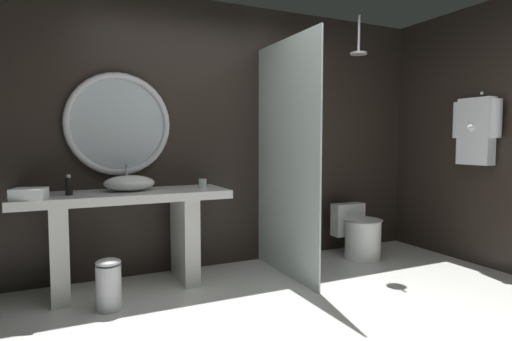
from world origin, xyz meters
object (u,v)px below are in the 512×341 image
at_px(tumbler_cup, 203,184).
at_px(rain_shower_head, 359,48).
at_px(toilet, 359,234).
at_px(soap_dispenser, 69,186).
at_px(round_wall_mirror, 119,124).
at_px(vessel_sink, 129,183).
at_px(hanging_bathrobe, 476,128).
at_px(folded_hand_towel, 29,194).
at_px(waste_bin, 109,284).

distance_m(tumbler_cup, rain_shower_head, 2.07).
height_order(rain_shower_head, toilet, rain_shower_head).
bearing_deg(soap_dispenser, round_wall_mirror, 37.02).
xyz_separation_m(vessel_sink, hanging_bathrobe, (3.17, -0.85, 0.48)).
height_order(soap_dispenser, round_wall_mirror, round_wall_mirror).
xyz_separation_m(rain_shower_head, folded_hand_towel, (-2.96, 0.00, -1.31)).
bearing_deg(rain_shower_head, round_wall_mirror, 168.14).
bearing_deg(rain_shower_head, waste_bin, -174.83).
height_order(vessel_sink, folded_hand_towel, vessel_sink).
bearing_deg(waste_bin, soap_dispenser, 122.53).
xyz_separation_m(vessel_sink, waste_bin, (-0.23, -0.46, -0.70)).
bearing_deg(folded_hand_towel, toilet, 1.74).
height_order(round_wall_mirror, hanging_bathrobe, round_wall_mirror).
bearing_deg(vessel_sink, soap_dispenser, -169.95).
distance_m(rain_shower_head, waste_bin, 3.16).
xyz_separation_m(rain_shower_head, toilet, (0.13, 0.09, -1.92)).
relative_size(hanging_bathrobe, toilet, 1.29).
bearing_deg(waste_bin, tumbler_cup, 23.24).
bearing_deg(waste_bin, folded_hand_towel, 156.29).
bearing_deg(toilet, folded_hand_towel, -178.26).
height_order(vessel_sink, waste_bin, vessel_sink).
bearing_deg(round_wall_mirror, soap_dispenser, -142.98).
distance_m(rain_shower_head, toilet, 1.92).
bearing_deg(tumbler_cup, toilet, -1.64).
distance_m(toilet, waste_bin, 2.59).
bearing_deg(hanging_bathrobe, soap_dispenser, 168.10).
xyz_separation_m(soap_dispenser, waste_bin, (0.24, -0.37, -0.70)).
height_order(soap_dispenser, rain_shower_head, rain_shower_head).
relative_size(vessel_sink, hanging_bathrobe, 0.58).
bearing_deg(vessel_sink, toilet, -3.47).
bearing_deg(tumbler_cup, vessel_sink, 171.48).
relative_size(waste_bin, folded_hand_towel, 1.75).
bearing_deg(waste_bin, vessel_sink, 62.96).
bearing_deg(round_wall_mirror, tumbler_cup, -26.48).
bearing_deg(tumbler_cup, waste_bin, -156.76).
height_order(tumbler_cup, folded_hand_towel, tumbler_cup).
distance_m(soap_dispenser, hanging_bathrobe, 3.75).
bearing_deg(toilet, vessel_sink, 176.53).
bearing_deg(round_wall_mirror, hanging_bathrobe, -18.72).
bearing_deg(soap_dispenser, folded_hand_towel, -150.54).
distance_m(vessel_sink, hanging_bathrobe, 3.32).
xyz_separation_m(vessel_sink, folded_hand_towel, (-0.74, -0.24, -0.03)).
distance_m(tumbler_cup, hanging_bathrobe, 2.71).
xyz_separation_m(round_wall_mirror, folded_hand_towel, (-0.70, -0.47, -0.53)).
relative_size(round_wall_mirror, hanging_bathrobe, 1.26).
distance_m(round_wall_mirror, rain_shower_head, 2.44).
height_order(hanging_bathrobe, toilet, hanging_bathrobe).
distance_m(vessel_sink, folded_hand_towel, 0.78).
relative_size(vessel_sink, folded_hand_towel, 1.90).
relative_size(round_wall_mirror, folded_hand_towel, 4.14).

